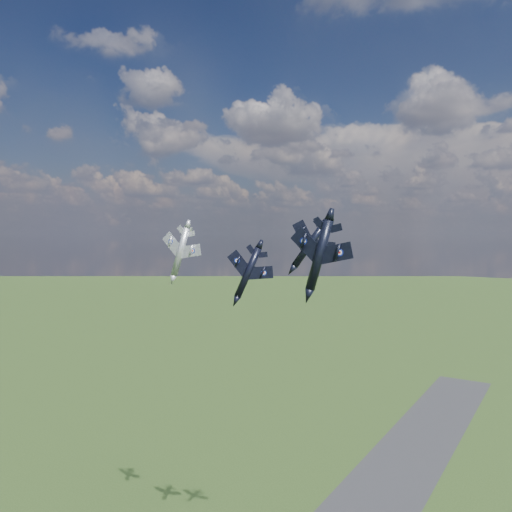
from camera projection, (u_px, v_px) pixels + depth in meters
The scene contains 4 objects.
jet_lead_navy at pixel (248, 272), 96.56m from camera, with size 10.24×14.28×2.95m, color black, non-canonical shape.
jet_right_navy at pixel (319, 255), 62.19m from camera, with size 8.95×12.48×2.58m, color black, non-canonical shape.
jet_high_navy at pixel (310, 244), 89.72m from camera, with size 9.53×13.28×2.75m, color black, non-canonical shape.
jet_left_silver at pixel (180, 252), 105.76m from camera, with size 10.57×14.74×3.05m, color gray, non-canonical shape.
Camera 1 is at (51.22, -58.57, 85.63)m, focal length 35.00 mm.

